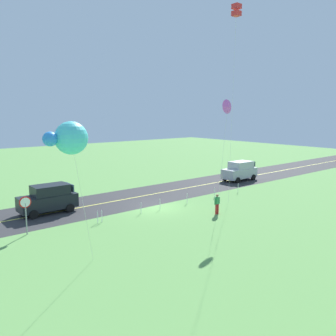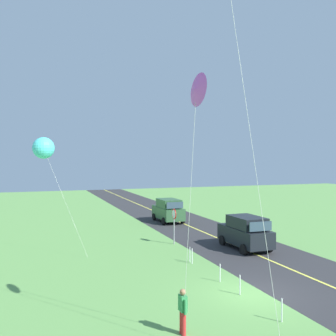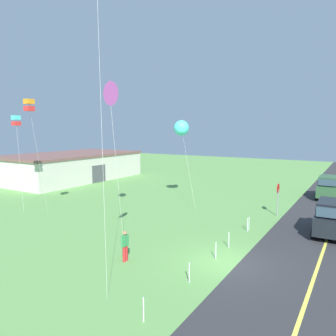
% 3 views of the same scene
% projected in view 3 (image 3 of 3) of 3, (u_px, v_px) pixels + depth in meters
% --- Properties ---
extents(ground_plane, '(120.00, 120.00, 0.10)m').
position_uv_depth(ground_plane, '(227.00, 264.00, 16.54)').
color(ground_plane, '#60994C').
extents(asphalt_road, '(120.00, 7.00, 0.00)m').
position_uv_depth(asphalt_road, '(313.00, 282.00, 14.49)').
color(asphalt_road, '#2D2D30').
rests_on(asphalt_road, ground).
extents(road_centre_stripe, '(120.00, 0.16, 0.00)m').
position_uv_depth(road_centre_stripe, '(313.00, 281.00, 14.49)').
color(road_centre_stripe, '#E5E04C').
rests_on(road_centre_stripe, asphalt_road).
extents(car_suv_foreground, '(4.40, 2.12, 2.24)m').
position_uv_depth(car_suv_foreground, '(333.00, 217.00, 20.74)').
color(car_suv_foreground, black).
rests_on(car_suv_foreground, ground).
extents(car_parked_east_far, '(4.40, 2.12, 2.24)m').
position_uv_depth(car_parked_east_far, '(329.00, 187.00, 31.62)').
color(car_parked_east_far, '#2D5633').
rests_on(car_parked_east_far, ground).
extents(stop_sign, '(0.76, 0.08, 2.56)m').
position_uv_depth(stop_sign, '(278.00, 193.00, 25.28)').
color(stop_sign, gray).
rests_on(stop_sign, ground).
extents(person_adult_near, '(0.58, 0.22, 1.60)m').
position_uv_depth(person_adult_near, '(125.00, 245.00, 16.64)').
color(person_adult_near, red).
rests_on(person_adult_near, ground).
extents(kite_red_low, '(1.56, 0.32, 8.92)m').
position_uv_depth(kite_red_low, '(110.00, 94.00, 14.88)').
color(kite_red_low, silver).
rests_on(kite_red_low, ground).
extents(kite_blue_mid, '(3.26, 3.21, 7.55)m').
position_uv_depth(kite_blue_mid, '(182.00, 128.00, 29.73)').
color(kite_blue_mid, silver).
rests_on(kite_blue_mid, ground).
extents(kite_yellow_high, '(1.40, 2.30, 7.90)m').
position_uv_depth(kite_yellow_high, '(16.00, 121.00, 27.86)').
color(kite_yellow_high, silver).
rests_on(kite_yellow_high, ground).
extents(kite_green_far, '(2.09, 1.03, 8.90)m').
position_uv_depth(kite_green_far, '(29.00, 105.00, 23.53)').
color(kite_green_far, silver).
rests_on(kite_green_far, ground).
extents(warehouse_distant, '(18.36, 10.20, 3.50)m').
position_uv_depth(warehouse_distant, '(71.00, 166.00, 43.96)').
color(warehouse_distant, beige).
rests_on(warehouse_distant, ground).
extents(fence_post_1, '(0.05, 0.05, 0.90)m').
position_uv_depth(fence_post_1, '(143.00, 310.00, 11.42)').
color(fence_post_1, silver).
rests_on(fence_post_1, ground).
extents(fence_post_2, '(0.05, 0.05, 0.90)m').
position_uv_depth(fence_post_2, '(189.00, 272.00, 14.40)').
color(fence_post_2, silver).
rests_on(fence_post_2, ground).
extents(fence_post_3, '(0.05, 0.05, 0.90)m').
position_uv_depth(fence_post_3, '(216.00, 251.00, 16.97)').
color(fence_post_3, silver).
rests_on(fence_post_3, ground).
extents(fence_post_4, '(0.05, 0.05, 0.90)m').
position_uv_depth(fence_post_4, '(229.00, 240.00, 18.60)').
color(fence_post_4, silver).
rests_on(fence_post_4, ground).
extents(fence_post_5, '(0.05, 0.05, 0.90)m').
position_uv_depth(fence_post_5, '(249.00, 224.00, 21.83)').
color(fence_post_5, silver).
rests_on(fence_post_5, ground).
extents(fence_post_6, '(0.05, 0.05, 0.90)m').
position_uv_depth(fence_post_6, '(247.00, 225.00, 21.54)').
color(fence_post_6, silver).
rests_on(fence_post_6, ground).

